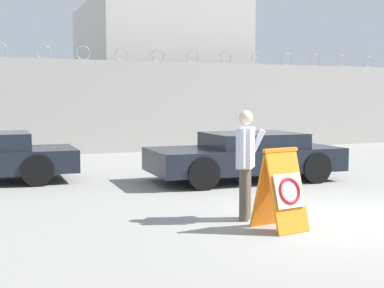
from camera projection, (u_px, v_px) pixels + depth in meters
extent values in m
plane|color=gray|center=(339.00, 217.00, 8.40)|extent=(90.00, 90.00, 0.00)
cube|color=#ADA8A0|center=(141.00, 107.00, 18.59)|extent=(36.00, 0.30, 3.15)
torus|color=gray|center=(0.00, 50.00, 16.76)|extent=(0.47, 0.03, 0.47)
torus|color=gray|center=(43.00, 52.00, 17.24)|extent=(0.47, 0.03, 0.47)
torus|color=gray|center=(83.00, 53.00, 17.72)|extent=(0.47, 0.03, 0.47)
torus|color=gray|center=(122.00, 54.00, 18.20)|extent=(0.47, 0.03, 0.47)
torus|color=gray|center=(158.00, 55.00, 18.68)|extent=(0.47, 0.03, 0.47)
torus|color=gray|center=(193.00, 56.00, 19.16)|extent=(0.47, 0.03, 0.47)
torus|color=gray|center=(226.00, 57.00, 19.64)|extent=(0.47, 0.03, 0.47)
torus|color=gray|center=(257.00, 58.00, 20.12)|extent=(0.47, 0.03, 0.47)
torus|color=gray|center=(287.00, 59.00, 20.60)|extent=(0.47, 0.03, 0.47)
torus|color=gray|center=(315.00, 60.00, 21.07)|extent=(0.47, 0.03, 0.47)
torus|color=gray|center=(342.00, 61.00, 21.55)|extent=(0.47, 0.03, 0.47)
torus|color=gray|center=(369.00, 62.00, 22.03)|extent=(0.47, 0.03, 0.47)
cube|color=beige|center=(156.00, 73.00, 24.36)|extent=(6.21, 7.50, 6.06)
cube|color=orange|center=(287.00, 192.00, 7.45)|extent=(0.62, 0.44, 1.13)
cube|color=orange|center=(272.00, 189.00, 7.72)|extent=(0.62, 0.44, 1.13)
cube|color=orange|center=(280.00, 150.00, 7.54)|extent=(0.60, 0.17, 0.05)
cube|color=white|center=(289.00, 191.00, 7.42)|extent=(0.50, 0.23, 0.47)
torus|color=red|center=(290.00, 191.00, 7.41)|extent=(0.40, 0.22, 0.38)
cylinder|color=#514C42|center=(244.00, 195.00, 8.11)|extent=(0.15, 0.15, 0.80)
cylinder|color=#514C42|center=(246.00, 193.00, 8.28)|extent=(0.15, 0.15, 0.80)
cube|color=silver|center=(246.00, 148.00, 8.14)|extent=(0.43, 0.47, 0.62)
sphere|color=beige|center=(246.00, 118.00, 8.10)|extent=(0.22, 0.22, 0.22)
cylinder|color=silver|center=(242.00, 148.00, 7.89)|extent=(0.09, 0.09, 0.59)
cylinder|color=silver|center=(255.00, 147.00, 8.36)|extent=(0.32, 0.27, 0.57)
cylinder|color=black|center=(37.00, 170.00, 11.32)|extent=(0.69, 0.21, 0.68)
cylinder|color=black|center=(31.00, 161.00, 12.90)|extent=(0.69, 0.21, 0.68)
cylinder|color=black|center=(203.00, 173.00, 10.83)|extent=(0.69, 0.22, 0.68)
cylinder|color=black|center=(176.00, 164.00, 12.49)|extent=(0.69, 0.22, 0.68)
cylinder|color=black|center=(316.00, 168.00, 11.72)|extent=(0.69, 0.22, 0.68)
cylinder|color=black|center=(277.00, 159.00, 13.38)|extent=(0.69, 0.22, 0.68)
cube|color=black|center=(244.00, 159.00, 12.09)|extent=(4.34, 2.02, 0.51)
cube|color=black|center=(253.00, 140.00, 12.13)|extent=(2.11, 1.76, 0.33)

